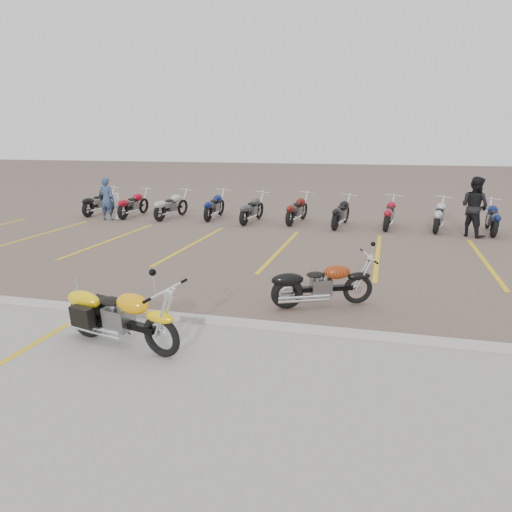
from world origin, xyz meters
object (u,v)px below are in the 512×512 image
(person_a, at_px, (107,199))
(person_b, at_px, (475,207))
(yellow_cruiser, at_px, (120,318))
(flame_cruiser, at_px, (320,286))
(bollard, at_px, (117,206))

(person_a, relative_size, person_b, 0.85)
(yellow_cruiser, height_order, person_a, person_a)
(flame_cruiser, xyz_separation_m, person_b, (3.86, 8.08, 0.55))
(yellow_cruiser, distance_m, flame_cruiser, 3.75)
(flame_cruiser, height_order, person_b, person_b)
(flame_cruiser, relative_size, bollard, 1.86)
(person_a, bearing_deg, person_b, 175.63)
(yellow_cruiser, distance_m, bollard, 12.69)
(bollard, bearing_deg, yellow_cruiser, -59.89)
(yellow_cruiser, distance_m, person_b, 12.55)
(yellow_cruiser, height_order, person_b, person_b)
(flame_cruiser, bearing_deg, bollard, 112.54)
(flame_cruiser, height_order, bollard, bollard)
(person_b, relative_size, bollard, 1.92)
(yellow_cruiser, bearing_deg, person_b, 73.97)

